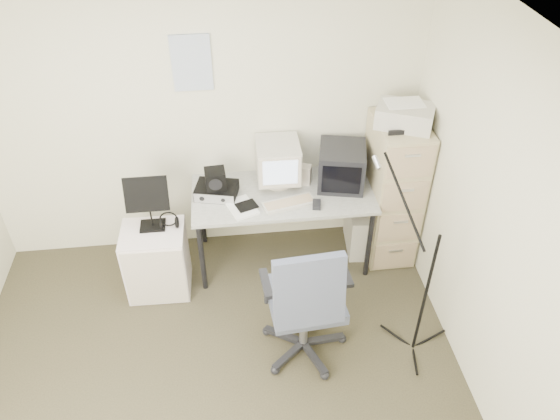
{
  "coord_description": "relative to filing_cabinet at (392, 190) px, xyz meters",
  "views": [
    {
      "loc": [
        0.19,
        -2.14,
        3.44
      ],
      "look_at": [
        0.55,
        0.95,
        0.95
      ],
      "focal_mm": 35.0,
      "sensor_mm": 36.0,
      "label": 1
    }
  ],
  "objects": [
    {
      "name": "floor",
      "position": [
        -1.58,
        -1.48,
        -0.66
      ],
      "size": [
        3.6,
        3.6,
        0.01
      ],
      "primitive_type": "cube",
      "color": "#302D1E",
      "rests_on": "ground"
    },
    {
      "name": "ceiling",
      "position": [
        -1.58,
        -1.48,
        1.85
      ],
      "size": [
        3.6,
        3.6,
        0.01
      ],
      "primitive_type": "cube",
      "color": "white",
      "rests_on": "ground"
    },
    {
      "name": "wall_back",
      "position": [
        -1.58,
        0.32,
        0.6
      ],
      "size": [
        3.6,
        0.02,
        2.5
      ],
      "primitive_type": "cube",
      "color": "beige",
      "rests_on": "ground"
    },
    {
      "name": "wall_right",
      "position": [
        0.22,
        -1.48,
        0.6
      ],
      "size": [
        0.02,
        3.6,
        2.5
      ],
      "primitive_type": "cube",
      "color": "beige",
      "rests_on": "ground"
    },
    {
      "name": "wall_calendar",
      "position": [
        -1.6,
        0.31,
        1.1
      ],
      "size": [
        0.3,
        0.02,
        0.44
      ],
      "primitive_type": "cube",
      "color": "white",
      "rests_on": "wall_back"
    },
    {
      "name": "filing_cabinet",
      "position": [
        0.0,
        0.0,
        0.0
      ],
      "size": [
        0.4,
        0.6,
        1.3
      ],
      "primitive_type": "cube",
      "color": "tan",
      "rests_on": "floor"
    },
    {
      "name": "printer",
      "position": [
        0.0,
        -0.02,
        0.73
      ],
      "size": [
        0.51,
        0.44,
        0.17
      ],
      "primitive_type": "cube",
      "rotation": [
        0.0,
        0.0,
        -0.43
      ],
      "color": "beige",
      "rests_on": "filing_cabinet"
    },
    {
      "name": "desk",
      "position": [
        -0.95,
        -0.03,
        -0.29
      ],
      "size": [
        1.5,
        0.7,
        0.73
      ],
      "primitive_type": "cube",
      "color": "#B5B5AF",
      "rests_on": "floor"
    },
    {
      "name": "crt_monitor",
      "position": [
        -0.97,
        0.11,
        0.27
      ],
      "size": [
        0.36,
        0.37,
        0.39
      ],
      "primitive_type": "cube",
      "rotation": [
        0.0,
        0.0,
        -0.01
      ],
      "color": "beige",
      "rests_on": "desk"
    },
    {
      "name": "crt_tv",
      "position": [
        -0.45,
        0.05,
        0.25
      ],
      "size": [
        0.45,
        0.47,
        0.34
      ],
      "primitive_type": "cube",
      "rotation": [
        0.0,
        0.0,
        -0.22
      ],
      "color": "black",
      "rests_on": "desk"
    },
    {
      "name": "desk_speaker",
      "position": [
        -0.74,
        0.09,
        0.16
      ],
      "size": [
        0.11,
        0.11,
        0.17
      ],
      "primitive_type": "cube",
      "rotation": [
        0.0,
        0.0,
        -0.35
      ],
      "color": "beige",
      "rests_on": "desk"
    },
    {
      "name": "keyboard",
      "position": [
        -0.92,
        -0.19,
        0.09
      ],
      "size": [
        0.45,
        0.24,
        0.02
      ],
      "primitive_type": "cube",
      "rotation": [
        0.0,
        0.0,
        0.23
      ],
      "color": "beige",
      "rests_on": "desk"
    },
    {
      "name": "mouse",
      "position": [
        -0.7,
        -0.24,
        0.1
      ],
      "size": [
        0.08,
        0.12,
        0.03
      ],
      "primitive_type": "cube",
      "rotation": [
        0.0,
        0.0,
        -0.18
      ],
      "color": "black",
      "rests_on": "desk"
    },
    {
      "name": "radio_receiver",
      "position": [
        -1.49,
        0.0,
        0.13
      ],
      "size": [
        0.38,
        0.31,
        0.1
      ],
      "primitive_type": "cube",
      "rotation": [
        0.0,
        0.0,
        -0.23
      ],
      "color": "black",
      "rests_on": "desk"
    },
    {
      "name": "radio_speaker",
      "position": [
        -1.49,
        -0.02,
        0.26
      ],
      "size": [
        0.17,
        0.16,
        0.16
      ],
      "primitive_type": "cube",
      "rotation": [
        0.0,
        0.0,
        0.07
      ],
      "color": "black",
      "rests_on": "radio_receiver"
    },
    {
      "name": "papers",
      "position": [
        -1.3,
        -0.2,
        0.09
      ],
      "size": [
        0.28,
        0.32,
        0.02
      ],
      "primitive_type": "cube",
      "rotation": [
        0.0,
        0.0,
        0.36
      ],
      "color": "white",
      "rests_on": "desk"
    },
    {
      "name": "pc_tower",
      "position": [
        -0.24,
        0.05,
        -0.43
      ],
      "size": [
        0.25,
        0.48,
        0.43
      ],
      "primitive_type": "cube",
      "rotation": [
        0.0,
        0.0,
        -0.09
      ],
      "color": "beige",
      "rests_on": "floor"
    },
    {
      "name": "office_chair",
      "position": [
        -0.91,
        -1.05,
        -0.08
      ],
      "size": [
        0.71,
        0.71,
        1.15
      ],
      "primitive_type": "cube",
      "rotation": [
        0.0,
        0.0,
        0.07
      ],
      "color": "#3A3E48",
      "rests_on": "floor"
    },
    {
      "name": "side_cart",
      "position": [
        -2.02,
        -0.28,
        -0.34
      ],
      "size": [
        0.51,
        0.41,
        0.62
      ],
      "primitive_type": "cube",
      "rotation": [
        0.0,
        0.0,
        -0.02
      ],
      "color": "silver",
      "rests_on": "floor"
    },
    {
      "name": "music_stand",
      "position": [
        -2.01,
        -0.21,
        0.21
      ],
      "size": [
        0.35,
        0.22,
        0.49
      ],
      "primitive_type": "cube",
      "rotation": [
        0.0,
        0.0,
        0.13
      ],
      "color": "black",
      "rests_on": "side_cart"
    },
    {
      "name": "headphones",
      "position": [
        -1.88,
        -0.23,
        0.02
      ],
      "size": [
        0.19,
        0.19,
        0.03
      ],
      "primitive_type": "torus",
      "rotation": [
        0.0,
        0.0,
        0.24
      ],
      "color": "black",
      "rests_on": "side_cart"
    },
    {
      "name": "mic_stand",
      "position": [
        -0.07,
        -1.14,
        0.09
      ],
      "size": [
        0.03,
        0.03,
        1.49
      ],
      "primitive_type": "cylinder",
      "rotation": [
        0.0,
        0.0,
        1.79
      ],
      "color": "black",
      "rests_on": "floor"
    }
  ]
}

